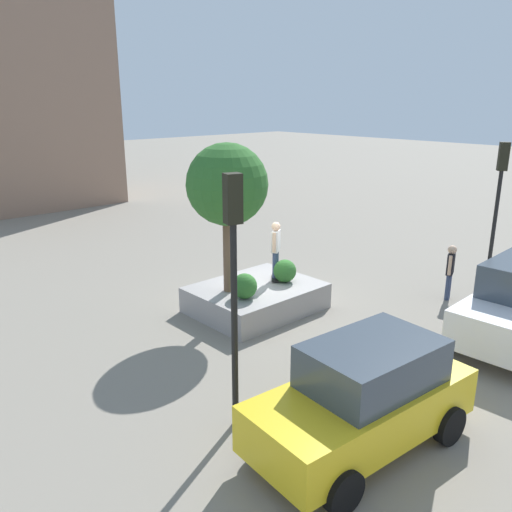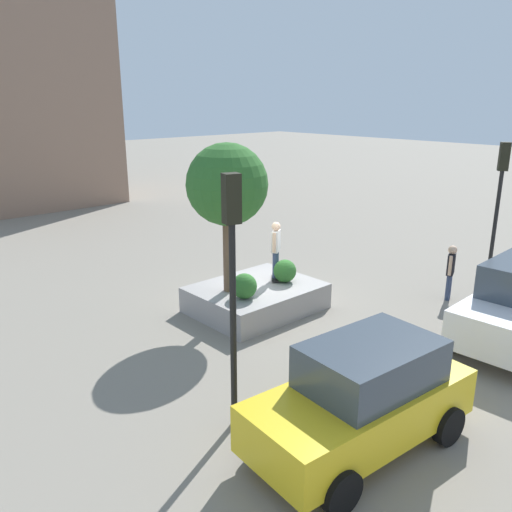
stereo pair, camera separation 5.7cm
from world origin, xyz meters
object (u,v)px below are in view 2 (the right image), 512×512
Objects in this scene: skateboarder at (276,246)px; pedestrian_crossing at (451,269)px; plaza_tree at (227,185)px; skateboard at (275,277)px; taxi_cab at (363,396)px; traffic_light_corner at (232,262)px; traffic_light_median at (499,192)px; planter_ledge at (256,298)px.

skateboarder is 5.41m from pedestrian_crossing.
plaza_tree reaches higher than pedestrian_crossing.
taxi_cab reaches higher than skateboard.
taxi_cab is 3.26m from traffic_light_corner.
skateboarder is at bearing -33.60° from traffic_light_median.
traffic_light_corner is at bearing 43.55° from planter_ledge.
traffic_light_median reaches higher than skateboarder.
traffic_light_median reaches higher than planter_ledge.
plaza_tree reaches higher than taxi_cab.
traffic_light_corner reaches higher than skateboarder.
skateboarder is at bearing -121.68° from taxi_cab.
traffic_light_median is at bearing 146.40° from skateboard.
skateboard is (-0.82, -0.04, 0.43)m from planter_ledge.
traffic_light_median is at bearing 146.40° from skateboarder.
skateboard reaches higher than planter_ledge.
skateboard is (-1.66, 0.19, -2.92)m from plaza_tree.
taxi_cab reaches higher than pedestrian_crossing.
taxi_cab is 2.56× the size of pedestrian_crossing.
planter_ledge is 2.06× the size of pedestrian_crossing.
traffic_light_corner is (4.90, 3.91, 1.45)m from skateboarder.
traffic_light_corner is 9.33m from pedestrian_crossing.
skateboarder is 0.35× the size of traffic_light_corner.
skateboard is at bearing 180.00° from skateboarder.
plaza_tree is 3.37m from skateboard.
plaza_tree is (0.84, -0.23, 3.35)m from planter_ledge.
planter_ledge is at bearing 2.62° from skateboarder.
taxi_cab is at bearing 58.32° from skateboard.
planter_ledge is 0.75× the size of traffic_light_median.
planter_ledge is 6.58m from taxi_cab.
skateboarder is 7.08m from traffic_light_median.
pedestrian_crossing is (1.64, -0.46, -2.21)m from traffic_light_median.
skateboard is 7.34m from traffic_light_median.
traffic_light_median is (-5.78, 3.84, 2.39)m from skateboard.
pedestrian_crossing is at bearing -176.66° from traffic_light_corner.
pedestrian_crossing is at bearing 140.73° from skateboarder.
traffic_light_median is (-9.45, -2.10, 2.19)m from taxi_cab.
skateboard is 0.16× the size of taxi_cab.
planter_ledge is 1.64m from skateboarder.
taxi_cab is at bearing 12.54° from traffic_light_median.
pedestrian_crossing is (-7.81, -2.56, -0.01)m from taxi_cab.
skateboard is 0.15× the size of traffic_light_corner.
taxi_cab is at bearing 18.15° from pedestrian_crossing.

